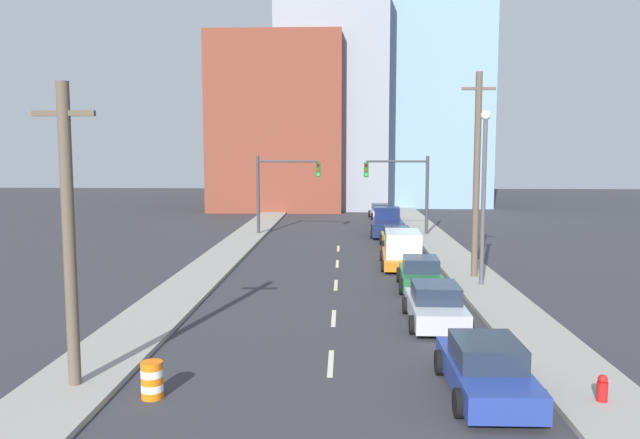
# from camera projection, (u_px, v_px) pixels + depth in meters

# --- Properties ---
(sidewalk_left) EXTENTS (2.54, 91.25, 0.17)m
(sidewalk_left) POSITION_uv_depth(u_px,v_px,m) (262.00, 223.00, 54.72)
(sidewalk_left) COLOR gray
(sidewalk_left) RESTS_ON ground
(sidewalk_right) EXTENTS (2.54, 91.25, 0.17)m
(sidewalk_right) POSITION_uv_depth(u_px,v_px,m) (418.00, 223.00, 54.19)
(sidewalk_right) COLOR gray
(sidewalk_right) RESTS_ON ground
(lane_stripe_at_9m) EXTENTS (0.16, 2.40, 0.01)m
(lane_stripe_at_9m) POSITION_uv_depth(u_px,v_px,m) (331.00, 363.00, 18.49)
(lane_stripe_at_9m) COLOR beige
(lane_stripe_at_9m) RESTS_ON ground
(lane_stripe_at_14m) EXTENTS (0.16, 2.40, 0.01)m
(lane_stripe_at_14m) POSITION_uv_depth(u_px,v_px,m) (334.00, 318.00, 23.52)
(lane_stripe_at_14m) COLOR beige
(lane_stripe_at_14m) RESTS_ON ground
(lane_stripe_at_20m) EXTENTS (0.16, 2.40, 0.01)m
(lane_stripe_at_20m) POSITION_uv_depth(u_px,v_px,m) (336.00, 285.00, 29.39)
(lane_stripe_at_20m) COLOR beige
(lane_stripe_at_20m) RESTS_ON ground
(lane_stripe_at_26m) EXTENTS (0.16, 2.40, 0.01)m
(lane_stripe_at_26m) POSITION_uv_depth(u_px,v_px,m) (337.00, 264.00, 35.01)
(lane_stripe_at_26m) COLOR beige
(lane_stripe_at_26m) RESTS_ON ground
(lane_stripe_at_32m) EXTENTS (0.16, 2.40, 0.01)m
(lane_stripe_at_32m) POSITION_uv_depth(u_px,v_px,m) (338.00, 248.00, 40.58)
(lane_stripe_at_32m) COLOR beige
(lane_stripe_at_32m) RESTS_ON ground
(building_brick_left) EXTENTS (14.00, 16.00, 18.58)m
(building_brick_left) POSITION_uv_depth(u_px,v_px,m) (280.00, 125.00, 70.60)
(building_brick_left) COLOR brown
(building_brick_left) RESTS_ON ground
(building_office_center) EXTENTS (12.00, 20.00, 23.51)m
(building_office_center) POSITION_uv_depth(u_px,v_px,m) (333.00, 106.00, 74.08)
(building_office_center) COLOR gray
(building_office_center) RESTS_ON ground
(building_glass_right) EXTENTS (13.00, 20.00, 30.33)m
(building_glass_right) POSITION_uv_depth(u_px,v_px,m) (425.00, 80.00, 77.25)
(building_glass_right) COLOR #7A9EB7
(building_glass_right) RESTS_ON ground
(traffic_signal_left) EXTENTS (4.83, 0.35, 5.98)m
(traffic_signal_left) POSITION_uv_depth(u_px,v_px,m) (277.00, 183.00, 46.73)
(traffic_signal_left) COLOR #38383D
(traffic_signal_left) RESTS_ON ground
(traffic_signal_right) EXTENTS (4.83, 0.35, 5.98)m
(traffic_signal_right) POSITION_uv_depth(u_px,v_px,m) (408.00, 184.00, 46.35)
(traffic_signal_right) COLOR #38383D
(traffic_signal_right) RESTS_ON ground
(utility_pole_left_near) EXTENTS (1.60, 0.32, 8.00)m
(utility_pole_left_near) POSITION_uv_depth(u_px,v_px,m) (69.00, 235.00, 15.97)
(utility_pole_left_near) COLOR brown
(utility_pole_left_near) RESTS_ON ground
(utility_pole_right_mid) EXTENTS (1.60, 0.32, 10.06)m
(utility_pole_right_mid) POSITION_uv_depth(u_px,v_px,m) (477.00, 175.00, 30.15)
(utility_pole_right_mid) COLOR brown
(utility_pole_right_mid) RESTS_ON ground
(traffic_barrel) EXTENTS (0.56, 0.56, 0.95)m
(traffic_barrel) POSITION_uv_depth(u_px,v_px,m) (152.00, 380.00, 15.82)
(traffic_barrel) COLOR orange
(traffic_barrel) RESTS_ON ground
(street_lamp) EXTENTS (0.44, 0.44, 8.10)m
(street_lamp) POSITION_uv_depth(u_px,v_px,m) (484.00, 186.00, 28.28)
(street_lamp) COLOR #4C4C51
(street_lamp) RESTS_ON ground
(fire_hydrant) EXTENTS (0.26, 0.26, 0.84)m
(fire_hydrant) POSITION_uv_depth(u_px,v_px,m) (602.00, 391.00, 15.23)
(fire_hydrant) COLOR red
(fire_hydrant) RESTS_ON ground
(sedan_blue) EXTENTS (2.17, 4.64, 1.46)m
(sedan_blue) POSITION_uv_depth(u_px,v_px,m) (486.00, 369.00, 16.02)
(sedan_blue) COLOR navy
(sedan_blue) RESTS_ON ground
(sedan_silver) EXTENTS (2.17, 4.46, 1.47)m
(sedan_silver) POSITION_uv_depth(u_px,v_px,m) (435.00, 305.00, 22.72)
(sedan_silver) COLOR #B2B2BC
(sedan_silver) RESTS_ON ground
(sedan_green) EXTENTS (2.20, 4.40, 1.46)m
(sedan_green) POSITION_uv_depth(u_px,v_px,m) (421.00, 274.00, 28.60)
(sedan_green) COLOR #1E6033
(sedan_green) RESTS_ON ground
(box_truck_orange) EXTENTS (2.54, 5.34, 1.97)m
(box_truck_orange) POSITION_uv_depth(u_px,v_px,m) (402.00, 250.00, 33.98)
(box_truck_orange) COLOR orange
(box_truck_orange) RESTS_ON ground
(sedan_yellow) EXTENTS (2.18, 4.78, 1.38)m
(sedan_yellow) POSITION_uv_depth(u_px,v_px,m) (397.00, 238.00, 40.81)
(sedan_yellow) COLOR gold
(sedan_yellow) RESTS_ON ground
(pickup_truck_navy) EXTENTS (2.64, 5.59, 2.09)m
(pickup_truck_navy) POSITION_uv_depth(u_px,v_px,m) (387.00, 224.00, 46.95)
(pickup_truck_navy) COLOR #141E47
(pickup_truck_navy) RESTS_ON ground
(sedan_black) EXTENTS (2.09, 4.63, 1.38)m
(sedan_black) POSITION_uv_depth(u_px,v_px,m) (387.00, 218.00, 53.58)
(sedan_black) COLOR black
(sedan_black) RESTS_ON ground
(sedan_white) EXTENTS (2.27, 4.31, 1.39)m
(sedan_white) POSITION_uv_depth(u_px,v_px,m) (381.00, 212.00, 59.08)
(sedan_white) COLOR silver
(sedan_white) RESTS_ON ground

